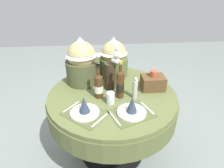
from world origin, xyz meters
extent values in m
plane|color=gray|center=(0.00, 0.00, 0.00)|extent=(8.00, 8.00, 0.00)
cylinder|color=#5B6638|center=(0.00, 0.00, 0.76)|extent=(1.23, 1.23, 0.04)
cylinder|color=#545D33|center=(0.00, 0.00, 0.64)|extent=(1.26, 1.26, 0.19)
cylinder|color=black|center=(0.00, 0.00, 0.38)|extent=(0.12, 0.12, 0.71)
cylinder|color=black|center=(0.00, 0.00, 0.01)|extent=(0.72, 0.72, 0.03)
cube|color=#4E562F|center=(-0.25, -0.30, 0.78)|extent=(0.43, 0.42, 0.00)
cylinder|color=silver|center=(-0.25, -0.30, 0.79)|extent=(0.24, 0.24, 0.02)
cone|color=#2D384C|center=(-0.25, -0.30, 0.87)|extent=(0.09, 0.09, 0.14)
cube|color=silver|center=(-0.37, -0.20, 0.79)|extent=(0.13, 0.15, 0.00)
cube|color=silver|center=(-0.13, -0.40, 0.79)|extent=(0.13, 0.16, 0.00)
cube|color=#4E562F|center=(0.13, -0.33, 0.78)|extent=(0.41, 0.37, 0.00)
cylinder|color=silver|center=(0.13, -0.33, 0.79)|extent=(0.24, 0.24, 0.02)
cone|color=#2D384C|center=(0.13, -0.33, 0.87)|extent=(0.09, 0.09, 0.14)
cube|color=silver|center=(-0.02, -0.39, 0.79)|extent=(0.08, 0.18, 0.00)
cube|color=silver|center=(0.27, -0.28, 0.79)|extent=(0.08, 0.18, 0.00)
cylinder|color=#332819|center=(-0.01, 0.10, 0.91)|extent=(0.11, 0.11, 0.27)
sphere|color=white|center=(0.06, 0.13, 1.18)|extent=(0.06, 0.06, 0.06)
cylinder|color=#4C7038|center=(0.06, 0.13, 1.10)|extent=(0.01, 0.01, 0.12)
sphere|color=white|center=(0.02, 0.06, 1.10)|extent=(0.06, 0.06, 0.06)
cylinder|color=#4C7038|center=(0.02, 0.06, 1.06)|extent=(0.01, 0.01, 0.03)
sphere|color=white|center=(0.05, 0.04, 1.09)|extent=(0.05, 0.05, 0.05)
cylinder|color=#4C7038|center=(0.05, 0.04, 1.06)|extent=(0.01, 0.01, 0.03)
sphere|color=white|center=(-0.12, 0.11, 1.13)|extent=(0.05, 0.05, 0.05)
cylinder|color=#4C7038|center=(-0.12, 0.11, 1.08)|extent=(0.01, 0.01, 0.06)
sphere|color=white|center=(0.04, 0.04, 1.15)|extent=(0.06, 0.06, 0.06)
cylinder|color=#4C7038|center=(0.04, 0.04, 1.09)|extent=(0.01, 0.01, 0.09)
cylinder|color=#422814|center=(-0.13, -0.06, 0.88)|extent=(0.08, 0.08, 0.21)
cylinder|color=silver|center=(-0.13, -0.06, 0.87)|extent=(0.08, 0.08, 0.07)
cone|color=#422814|center=(-0.13, -0.06, 1.00)|extent=(0.08, 0.08, 0.04)
cylinder|color=#422814|center=(-0.13, -0.06, 1.06)|extent=(0.03, 0.03, 0.08)
cylinder|color=black|center=(-0.13, -0.06, 1.09)|extent=(0.03, 0.03, 0.02)
cylinder|color=#422814|center=(0.06, -0.07, 0.90)|extent=(0.07, 0.07, 0.24)
cylinder|color=black|center=(0.06, -0.07, 0.88)|extent=(0.07, 0.07, 0.08)
cone|color=#422814|center=(0.06, -0.07, 1.04)|extent=(0.07, 0.07, 0.03)
cylinder|color=#422814|center=(0.06, -0.07, 1.10)|extent=(0.03, 0.03, 0.08)
cylinder|color=#B29933|center=(0.06, -0.07, 1.12)|extent=(0.03, 0.03, 0.02)
cylinder|color=silver|center=(-0.03, -0.17, 0.83)|extent=(0.07, 0.07, 0.11)
cylinder|color=#B7B2AD|center=(0.20, -0.10, 0.87)|extent=(0.05, 0.05, 0.18)
sphere|color=#B7B7BC|center=(0.20, -0.10, 0.98)|extent=(0.03, 0.03, 0.03)
cylinder|color=#474C2D|center=(-0.29, 0.25, 0.90)|extent=(0.33, 0.33, 0.24)
sphere|color=tan|center=(-0.29, 0.25, 1.08)|extent=(0.28, 0.28, 0.28)
cone|color=silver|center=(-0.29, 0.25, 1.17)|extent=(0.32, 0.32, 0.18)
cylinder|color=#566033|center=(0.05, 0.39, 0.88)|extent=(0.31, 0.31, 0.21)
sphere|color=tan|center=(0.05, 0.39, 1.04)|extent=(0.27, 0.27, 0.27)
cone|color=silver|center=(0.05, 0.39, 1.13)|extent=(0.30, 0.30, 0.17)
cube|color=brown|center=(0.41, 0.04, 0.85)|extent=(0.22, 0.17, 0.14)
cylinder|color=#B24C33|center=(0.41, 0.04, 0.95)|extent=(0.08, 0.08, 0.06)
camera|label=1|loc=(-0.14, -1.54, 1.75)|focal=30.27mm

